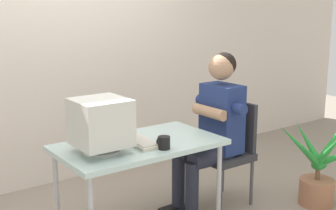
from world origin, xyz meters
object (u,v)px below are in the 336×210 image
object	(u,v)px
person_seated	(213,124)
potted_plant	(318,172)
desk	(139,150)
desk_mug	(164,143)
keyboard	(139,141)
crt_monitor	(101,123)
office_chair	(228,147)

from	to	relation	value
person_seated	potted_plant	world-z (taller)	person_seated
desk	desk_mug	xyz separation A→B (m)	(0.06, -0.23, 0.10)
desk	person_seated	xyz separation A→B (m)	(0.75, 0.02, 0.07)
desk	keyboard	world-z (taller)	keyboard
potted_plant	desk_mug	bearing A→B (deg)	169.63
crt_monitor	person_seated	distance (m)	1.09
desk	keyboard	distance (m)	0.07
crt_monitor	potted_plant	xyz separation A→B (m)	(1.85, -0.46, -0.62)
potted_plant	desk_mug	world-z (taller)	desk_mug
person_seated	keyboard	bearing A→B (deg)	-177.70
crt_monitor	potted_plant	bearing A→B (deg)	-13.86
desk	desk_mug	distance (m)	0.26
person_seated	desk_mug	xyz separation A→B (m)	(-0.69, -0.25, 0.03)
potted_plant	desk	bearing A→B (deg)	161.85
crt_monitor	person_seated	size ratio (longest dim) A/B	0.28
keyboard	desk_mug	world-z (taller)	desk_mug
keyboard	person_seated	world-z (taller)	person_seated
crt_monitor	potted_plant	distance (m)	2.00
keyboard	desk_mug	size ratio (longest dim) A/B	4.36
office_chair	potted_plant	world-z (taller)	office_chair
person_seated	potted_plant	distance (m)	1.02
desk_mug	office_chair	bearing A→B (deg)	15.81
keyboard	desk_mug	distance (m)	0.23
keyboard	potted_plant	bearing A→B (deg)	-17.59
crt_monitor	office_chair	world-z (taller)	crt_monitor
person_seated	desk_mug	bearing A→B (deg)	-160.29
desk	keyboard	size ratio (longest dim) A/B	2.83
desk_mug	crt_monitor	bearing A→B (deg)	154.05
keyboard	office_chair	distance (m)	0.96
keyboard	desk_mug	bearing A→B (deg)	-73.33
keyboard	person_seated	xyz separation A→B (m)	(0.75, 0.03, 0.00)
crt_monitor	person_seated	xyz separation A→B (m)	(1.08, 0.06, -0.19)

